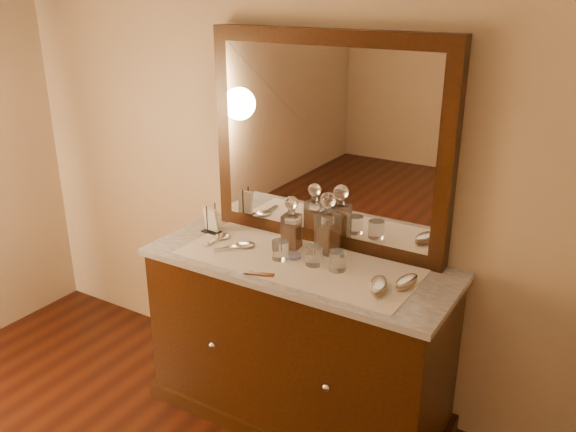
% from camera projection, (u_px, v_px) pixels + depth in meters
% --- Properties ---
extents(dresser_cabinet, '(1.40, 0.55, 0.82)m').
position_uv_depth(dresser_cabinet, '(299.00, 342.00, 2.89)').
color(dresser_cabinet, black).
rests_on(dresser_cabinet, floor).
extents(dresser_plinth, '(1.46, 0.59, 0.08)m').
position_uv_depth(dresser_plinth, '(298.00, 405.00, 3.02)').
color(dresser_plinth, black).
rests_on(dresser_plinth, floor).
extents(knob_left, '(0.04, 0.04, 0.04)m').
position_uv_depth(knob_left, '(213.00, 345.00, 2.79)').
color(knob_left, silver).
rests_on(knob_left, dresser_cabinet).
extents(knob_right, '(0.04, 0.04, 0.04)m').
position_uv_depth(knob_right, '(326.00, 387.00, 2.50)').
color(knob_right, silver).
rests_on(knob_right, dresser_cabinet).
extents(marble_top, '(1.44, 0.59, 0.03)m').
position_uv_depth(marble_top, '(299.00, 263.00, 2.73)').
color(marble_top, silver).
rests_on(marble_top, dresser_cabinet).
extents(mirror_frame, '(1.20, 0.08, 1.00)m').
position_uv_depth(mirror_frame, '(327.00, 142.00, 2.74)').
color(mirror_frame, black).
rests_on(mirror_frame, marble_top).
extents(mirror_glass, '(1.06, 0.01, 0.86)m').
position_uv_depth(mirror_glass, '(323.00, 144.00, 2.72)').
color(mirror_glass, white).
rests_on(mirror_glass, marble_top).
extents(lace_runner, '(1.10, 0.45, 0.00)m').
position_uv_depth(lace_runner, '(297.00, 261.00, 2.71)').
color(lace_runner, white).
rests_on(lace_runner, marble_top).
extents(pin_dish, '(0.09, 0.09, 0.01)m').
position_uv_depth(pin_dish, '(293.00, 256.00, 2.75)').
color(pin_dish, white).
rests_on(pin_dish, lace_runner).
extents(comb, '(0.14, 0.07, 0.01)m').
position_uv_depth(comb, '(259.00, 274.00, 2.58)').
color(comb, brown).
rests_on(comb, lace_runner).
extents(napkin_rack, '(0.11, 0.07, 0.15)m').
position_uv_depth(napkin_rack, '(211.00, 221.00, 3.01)').
color(napkin_rack, black).
rests_on(napkin_rack, marble_top).
extents(decanter_left, '(0.09, 0.09, 0.26)m').
position_uv_depth(decanter_left, '(292.00, 228.00, 2.81)').
color(decanter_left, '#9B5216').
rests_on(decanter_left, lace_runner).
extents(decanter_right, '(0.10, 0.10, 0.29)m').
position_uv_depth(decanter_right, '(328.00, 230.00, 2.76)').
color(decanter_right, '#9B5216').
rests_on(decanter_right, lace_runner).
extents(brush_near, '(0.11, 0.17, 0.04)m').
position_uv_depth(brush_near, '(378.00, 286.00, 2.44)').
color(brush_near, '#9A7F5E').
rests_on(brush_near, lace_runner).
extents(brush_far, '(0.08, 0.15, 0.04)m').
position_uv_depth(brush_far, '(407.00, 282.00, 2.48)').
color(brush_far, '#9A7F5E').
rests_on(brush_far, lace_runner).
extents(hand_mirror_outer, '(0.07, 0.19, 0.02)m').
position_uv_depth(hand_mirror_outer, '(220.00, 237.00, 2.95)').
color(hand_mirror_outer, silver).
rests_on(hand_mirror_outer, lace_runner).
extents(hand_mirror_inner, '(0.16, 0.20, 0.02)m').
position_uv_depth(hand_mirror_inner, '(241.00, 245.00, 2.85)').
color(hand_mirror_inner, silver).
rests_on(hand_mirror_inner, lace_runner).
extents(tumblers, '(0.35, 0.11, 0.09)m').
position_uv_depth(tumblers, '(310.00, 255.00, 2.66)').
color(tumblers, white).
rests_on(tumblers, lace_runner).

